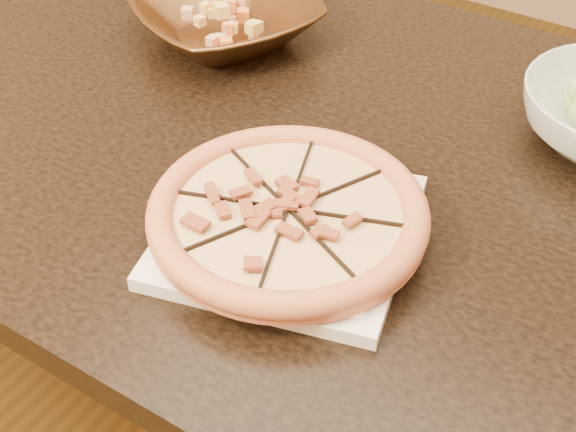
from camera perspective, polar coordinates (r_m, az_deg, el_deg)
name	(u,v)px	position (r m, az deg, el deg)	size (l,w,h in m)	color
dining_table	(284,187)	(1.13, -0.26, 2.08)	(1.39, 0.90, 0.75)	black
plate	(288,229)	(0.89, 0.00, -0.95)	(0.32, 0.32, 0.02)	white
pizza	(288,213)	(0.88, 0.00, 0.20)	(0.31, 0.31, 0.03)	#D97649
bronze_bowl	(227,20)	(1.26, -4.39, 13.76)	(0.27, 0.27, 0.07)	brown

